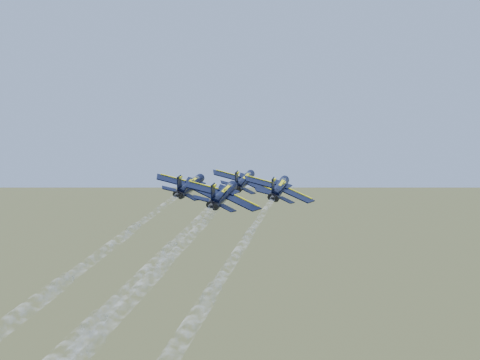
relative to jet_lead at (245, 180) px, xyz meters
The scene contains 7 objects.
jet_lead is the anchor object (origin of this frame).
jet_left 13.53m from the jet_lead, 110.18° to the right, with size 12.33×17.59×5.33m.
jet_right 14.02m from the jet_lead, 33.91° to the right, with size 12.33×17.59×5.33m.
jet_slot 21.93m from the jet_lead, 70.44° to the right, with size 12.33×17.59×5.33m.
smoke_trail_lead 63.05m from the jet_lead, 71.84° to the right, with size 28.43×81.66×2.75m.
smoke_trail_right 74.61m from the jet_lead, 65.21° to the right, with size 28.43×81.66×2.75m.
smoke_trail_slot 84.97m from the jet_lead, 71.48° to the right, with size 28.43×81.66×2.75m.
Camera 1 is at (52.96, -94.38, 118.23)m, focal length 45.00 mm.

